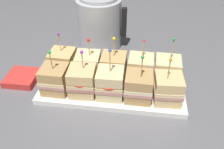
{
  "coord_description": "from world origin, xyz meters",
  "views": [
    {
      "loc": [
        0.08,
        -0.61,
        0.53
      ],
      "look_at": [
        0.0,
        0.0,
        0.07
      ],
      "focal_mm": 38.0,
      "sensor_mm": 36.0,
      "label": 1
    }
  ],
  "objects_px": {
    "serving_platter": "(112,88)",
    "sandwich_front_right": "(138,87)",
    "sandwich_front_far_right": "(168,89)",
    "sandwich_back_center": "(113,67)",
    "sandwich_back_right": "(140,69)",
    "sandwich_back_far_left": "(63,63)",
    "sandwich_front_far_left": "(55,79)",
    "sandwich_back_far_right": "(167,71)",
    "sandwich_front_left": "(82,81)",
    "kettle_steel": "(99,23)",
    "napkin_stack": "(22,78)",
    "sandwich_front_center": "(110,83)",
    "sandwich_back_left": "(88,65)"
  },
  "relations": [
    {
      "from": "sandwich_back_far_right",
      "to": "sandwich_front_far_left",
      "type": "bearing_deg",
      "value": -166.0
    },
    {
      "from": "sandwich_front_center",
      "to": "sandwich_front_far_right",
      "type": "relative_size",
      "value": 1.09
    },
    {
      "from": "sandwich_front_center",
      "to": "sandwich_front_left",
      "type": "bearing_deg",
      "value": -179.46
    },
    {
      "from": "sandwich_front_far_left",
      "to": "sandwich_back_center",
      "type": "height_order",
      "value": "sandwich_back_center"
    },
    {
      "from": "sandwich_front_right",
      "to": "sandwich_back_left",
      "type": "distance_m",
      "value": 0.2
    },
    {
      "from": "sandwich_front_right",
      "to": "sandwich_back_far_right",
      "type": "xyz_separation_m",
      "value": [
        0.09,
        0.09,
        0.0
      ]
    },
    {
      "from": "sandwich_front_center",
      "to": "sandwich_front_right",
      "type": "relative_size",
      "value": 1.06
    },
    {
      "from": "serving_platter",
      "to": "kettle_steel",
      "type": "distance_m",
      "value": 0.33
    },
    {
      "from": "sandwich_back_far_left",
      "to": "sandwich_back_right",
      "type": "bearing_deg",
      "value": -0.3
    },
    {
      "from": "sandwich_front_far_right",
      "to": "sandwich_back_center",
      "type": "distance_m",
      "value": 0.2
    },
    {
      "from": "sandwich_front_right",
      "to": "napkin_stack",
      "type": "bearing_deg",
      "value": 172.26
    },
    {
      "from": "sandwich_back_far_left",
      "to": "napkin_stack",
      "type": "relative_size",
      "value": 1.5
    },
    {
      "from": "sandwich_front_right",
      "to": "kettle_steel",
      "type": "bearing_deg",
      "value": 117.82
    },
    {
      "from": "sandwich_back_far_right",
      "to": "kettle_steel",
      "type": "height_order",
      "value": "kettle_steel"
    },
    {
      "from": "sandwich_front_center",
      "to": "sandwich_back_left",
      "type": "relative_size",
      "value": 1.12
    },
    {
      "from": "sandwich_front_far_left",
      "to": "sandwich_front_center",
      "type": "xyz_separation_m",
      "value": [
        0.18,
        -0.0,
        0.0
      ]
    },
    {
      "from": "sandwich_front_left",
      "to": "kettle_steel",
      "type": "distance_m",
      "value": 0.34
    },
    {
      "from": "sandwich_front_far_right",
      "to": "sandwich_back_center",
      "type": "xyz_separation_m",
      "value": [
        -0.18,
        0.09,
        0.0
      ]
    },
    {
      "from": "sandwich_front_right",
      "to": "sandwich_back_right",
      "type": "distance_m",
      "value": 0.09
    },
    {
      "from": "sandwich_back_center",
      "to": "sandwich_front_left",
      "type": "bearing_deg",
      "value": -134.93
    },
    {
      "from": "sandwich_front_left",
      "to": "sandwich_back_right",
      "type": "xyz_separation_m",
      "value": [
        0.18,
        0.09,
        -0.0
      ]
    },
    {
      "from": "sandwich_front_left",
      "to": "sandwich_back_far_left",
      "type": "height_order",
      "value": "sandwich_back_far_left"
    },
    {
      "from": "sandwich_front_left",
      "to": "kettle_steel",
      "type": "bearing_deg",
      "value": 90.69
    },
    {
      "from": "serving_platter",
      "to": "sandwich_front_center",
      "type": "bearing_deg",
      "value": -90.16
    },
    {
      "from": "sandwich_front_far_right",
      "to": "sandwich_back_right",
      "type": "height_order",
      "value": "sandwich_front_far_right"
    },
    {
      "from": "sandwich_front_far_left",
      "to": "sandwich_back_right",
      "type": "height_order",
      "value": "sandwich_back_right"
    },
    {
      "from": "sandwich_back_center",
      "to": "kettle_steel",
      "type": "distance_m",
      "value": 0.27
    },
    {
      "from": "serving_platter",
      "to": "sandwich_front_far_left",
      "type": "relative_size",
      "value": 3.12
    },
    {
      "from": "sandwich_back_center",
      "to": "sandwich_back_right",
      "type": "distance_m",
      "value": 0.09
    },
    {
      "from": "sandwich_front_center",
      "to": "sandwich_back_far_right",
      "type": "relative_size",
      "value": 0.99
    },
    {
      "from": "sandwich_back_left",
      "to": "kettle_steel",
      "type": "height_order",
      "value": "kettle_steel"
    },
    {
      "from": "serving_platter",
      "to": "sandwich_back_center",
      "type": "bearing_deg",
      "value": 90.95
    },
    {
      "from": "napkin_stack",
      "to": "sandwich_back_center",
      "type": "bearing_deg",
      "value": 5.68
    },
    {
      "from": "sandwich_front_far_left",
      "to": "sandwich_front_right",
      "type": "distance_m",
      "value": 0.27
    },
    {
      "from": "sandwich_front_far_right",
      "to": "kettle_steel",
      "type": "distance_m",
      "value": 0.44
    },
    {
      "from": "sandwich_back_far_left",
      "to": "sandwich_front_far_right",
      "type": "bearing_deg",
      "value": -14.16
    },
    {
      "from": "sandwich_front_far_right",
      "to": "kettle_steel",
      "type": "xyz_separation_m",
      "value": [
        -0.27,
        0.34,
        0.05
      ]
    },
    {
      "from": "serving_platter",
      "to": "sandwich_front_right",
      "type": "height_order",
      "value": "sandwich_front_right"
    },
    {
      "from": "sandwich_back_right",
      "to": "sandwich_back_center",
      "type": "bearing_deg",
      "value": -179.23
    },
    {
      "from": "sandwich_back_right",
      "to": "napkin_stack",
      "type": "distance_m",
      "value": 0.42
    },
    {
      "from": "sandwich_back_far_left",
      "to": "sandwich_back_right",
      "type": "xyz_separation_m",
      "value": [
        0.27,
        -0.0,
        -0.0
      ]
    },
    {
      "from": "napkin_stack",
      "to": "sandwich_front_far_right",
      "type": "bearing_deg",
      "value": -6.21
    },
    {
      "from": "sandwich_front_far_left",
      "to": "sandwich_back_far_left",
      "type": "bearing_deg",
      "value": 90.48
    },
    {
      "from": "sandwich_back_center",
      "to": "sandwich_back_far_right",
      "type": "relative_size",
      "value": 0.93
    },
    {
      "from": "sandwich_back_right",
      "to": "serving_platter",
      "type": "bearing_deg",
      "value": -153.61
    },
    {
      "from": "sandwich_front_left",
      "to": "sandwich_back_left",
      "type": "bearing_deg",
      "value": 90.52
    },
    {
      "from": "sandwich_front_far_right",
      "to": "sandwich_back_center",
      "type": "height_order",
      "value": "sandwich_back_center"
    },
    {
      "from": "serving_platter",
      "to": "sandwich_front_far_right",
      "type": "relative_size",
      "value": 3.04
    },
    {
      "from": "serving_platter",
      "to": "sandwich_back_left",
      "type": "height_order",
      "value": "sandwich_back_left"
    },
    {
      "from": "sandwich_front_center",
      "to": "kettle_steel",
      "type": "xyz_separation_m",
      "value": [
        -0.09,
        0.34,
        0.04
      ]
    }
  ]
}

